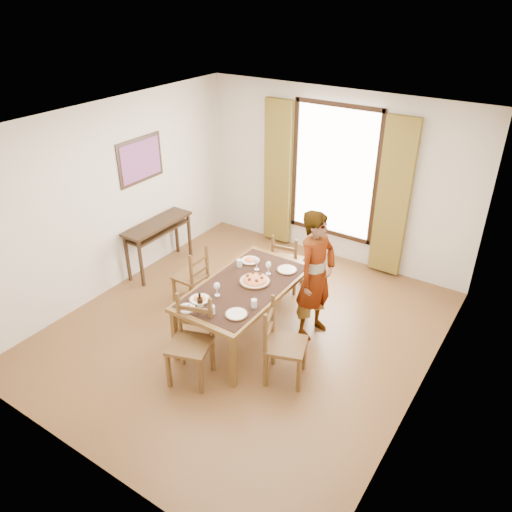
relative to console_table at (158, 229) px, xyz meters
The scene contains 22 objects.
ground 2.22m from the console_table, 16.47° to the right, with size 5.00×5.00×0.00m, color brown.
room_shell 2.25m from the console_table, 13.10° to the right, with size 4.60×5.10×2.74m.
console_table is the anchor object (origin of this frame).
dining_table 2.19m from the console_table, 17.71° to the right, with size 0.97×1.83×0.76m.
chair_west 1.18m from the console_table, 24.12° to the right, with size 0.40×0.40×0.89m.
chair_north 2.06m from the console_table, 16.70° to the left, with size 0.47×0.47×0.91m.
chair_south 2.61m from the console_table, 39.21° to the right, with size 0.57×0.57×1.01m.
chair_east 3.09m from the console_table, 20.63° to the right, with size 0.56×0.56×0.99m.
man 2.79m from the console_table, ahead, with size 0.51×0.69×1.72m, color gray.
plate_sw 2.20m from the console_table, 33.89° to the right, with size 0.27×0.27×0.05m, color silver, non-canonical shape.
plate_se 2.66m from the console_table, 27.56° to the right, with size 0.27×0.27×0.05m, color silver, non-canonical shape.
plate_nw 1.82m from the console_table, ahead, with size 0.27×0.27×0.05m, color silver, non-canonical shape.
plate_ne 2.34m from the console_table, ahead, with size 0.27×0.27×0.05m, color silver, non-canonical shape.
pasta_platter 2.22m from the console_table, 14.11° to the right, with size 0.40×0.40×0.10m, color #B01D16, non-canonical shape.
caprese_plate 2.32m from the console_table, 38.65° to the right, with size 0.20×0.20×0.04m, color silver, non-canonical shape.
wine_glass_a 2.20m from the console_table, 28.13° to the right, with size 0.08×0.08×0.18m, color white, non-canonical shape.
wine_glass_b 2.21m from the console_table, ahead, with size 0.08×0.08×0.18m, color white, non-canonical shape.
wine_glass_c 2.03m from the console_table, ahead, with size 0.08×0.08×0.18m, color white, non-canonical shape.
tumbler_a 2.63m from the console_table, 22.16° to the right, with size 0.07×0.07×0.10m, color silver.
tumbler_b 1.80m from the console_table, 10.68° to the right, with size 0.07×0.07×0.10m, color silver.
tumbler_c 2.51m from the console_table, 32.77° to the right, with size 0.07×0.07×0.10m, color silver.
wine_bottle 2.43m from the console_table, 35.31° to the right, with size 0.07×0.07×0.25m, color black, non-canonical shape.
Camera 1 is at (3.02, -4.32, 4.07)m, focal length 35.00 mm.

